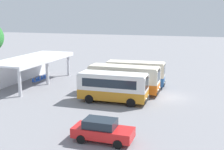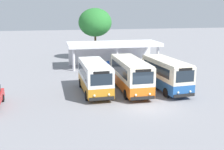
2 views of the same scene
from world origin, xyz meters
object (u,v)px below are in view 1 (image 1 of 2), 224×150
at_px(waiting_chair_fifth_seat, 45,77).
at_px(waiting_chair_end_by_column, 34,81).
at_px(waiting_chair_fourth_seat, 43,78).
at_px(waiting_chair_far_end_seat, 47,76).
at_px(city_bus_second_in_row, 124,78).
at_px(waiting_chair_middle_seat, 39,79).
at_px(city_bus_middle_cream, 135,73).
at_px(city_bus_nearest_orange, 113,86).
at_px(parked_car_flank, 102,130).
at_px(waiting_chair_second_from_end, 37,80).

bearing_deg(waiting_chair_fifth_seat, waiting_chair_end_by_column, 178.47).
bearing_deg(waiting_chair_fourth_seat, waiting_chair_far_end_seat, 2.69).
distance_m(city_bus_second_in_row, waiting_chair_middle_seat, 12.00).
bearing_deg(waiting_chair_far_end_seat, city_bus_middle_cream, -89.35).
xyz_separation_m(waiting_chair_fifth_seat, waiting_chair_far_end_seat, (0.65, 0.06, 0.00)).
distance_m(city_bus_nearest_orange, waiting_chair_middle_seat, 12.79).
distance_m(waiting_chair_fourth_seat, waiting_chair_far_end_seat, 1.29).
height_order(city_bus_middle_cream, waiting_chair_far_end_seat, city_bus_middle_cream).
height_order(waiting_chair_fifth_seat, waiting_chair_far_end_seat, same).
xyz_separation_m(city_bus_middle_cream, waiting_chair_middle_seat, (-2.08, 12.31, -1.21)).
relative_size(city_bus_nearest_orange, waiting_chair_middle_seat, 8.26).
bearing_deg(city_bus_nearest_orange, waiting_chair_fourth_seat, 63.99).
height_order(city_bus_second_in_row, waiting_chair_end_by_column, city_bus_second_in_row).
xyz_separation_m(city_bus_second_in_row, waiting_chair_end_by_column, (0.19, 11.84, -1.23)).
xyz_separation_m(city_bus_nearest_orange, parked_car_flank, (-9.16, -2.16, -0.86)).
bearing_deg(parked_car_flank, city_bus_second_in_row, 9.03).
relative_size(waiting_chair_second_from_end, waiting_chair_far_end_seat, 1.00).
distance_m(waiting_chair_end_by_column, waiting_chair_middle_seat, 1.29).
distance_m(waiting_chair_middle_seat, waiting_chair_far_end_seat, 1.94).
xyz_separation_m(waiting_chair_middle_seat, waiting_chair_fifth_seat, (1.29, -0.07, 0.00)).
xyz_separation_m(city_bus_middle_cream, waiting_chair_second_from_end, (-2.72, 12.22, -1.21)).
bearing_deg(city_bus_middle_cream, waiting_chair_far_end_seat, 90.65).
bearing_deg(waiting_chair_fifth_seat, waiting_chair_middle_seat, 176.97).
relative_size(city_bus_second_in_row, city_bus_middle_cream, 1.09).
xyz_separation_m(city_bus_second_in_row, waiting_chair_second_from_end, (0.83, 11.75, -1.23)).
relative_size(waiting_chair_end_by_column, waiting_chair_far_end_seat, 1.00).
relative_size(waiting_chair_fifth_seat, waiting_chair_far_end_seat, 1.00).
bearing_deg(waiting_chair_fourth_seat, city_bus_second_in_row, -100.23).
distance_m(city_bus_nearest_orange, parked_car_flank, 9.45).
bearing_deg(waiting_chair_far_end_seat, city_bus_nearest_orange, -120.78).
bearing_deg(waiting_chair_far_end_seat, waiting_chair_middle_seat, 179.79).
bearing_deg(city_bus_second_in_row, parked_car_flank, -170.97).
bearing_deg(city_bus_middle_cream, waiting_chair_fourth_seat, 96.66).
height_order(city_bus_middle_cream, waiting_chair_second_from_end, city_bus_middle_cream).
height_order(city_bus_middle_cream, waiting_chair_end_by_column, city_bus_middle_cream).
bearing_deg(waiting_chair_far_end_seat, waiting_chair_fourth_seat, -177.31).
relative_size(city_bus_middle_cream, waiting_chair_end_by_column, 8.53).
relative_size(city_bus_middle_cream, parked_car_flank, 1.70).
xyz_separation_m(city_bus_second_in_row, waiting_chair_fifth_seat, (2.77, 11.77, -1.23)).
distance_m(waiting_chair_end_by_column, waiting_chair_fifth_seat, 2.58).
distance_m(waiting_chair_end_by_column, waiting_chair_second_from_end, 0.65).
bearing_deg(waiting_chair_second_from_end, city_bus_nearest_orange, -110.70).
height_order(waiting_chair_end_by_column, waiting_chair_fourth_seat, same).
relative_size(waiting_chair_end_by_column, waiting_chair_middle_seat, 1.00).
relative_size(city_bus_nearest_orange, parked_car_flank, 1.65).
relative_size(waiting_chair_end_by_column, waiting_chair_second_from_end, 1.00).
height_order(city_bus_second_in_row, parked_car_flank, city_bus_second_in_row).
height_order(waiting_chair_end_by_column, waiting_chair_far_end_seat, same).
bearing_deg(city_bus_second_in_row, city_bus_nearest_orange, 177.76).
xyz_separation_m(waiting_chair_end_by_column, waiting_chair_second_from_end, (0.65, -0.09, 0.00)).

